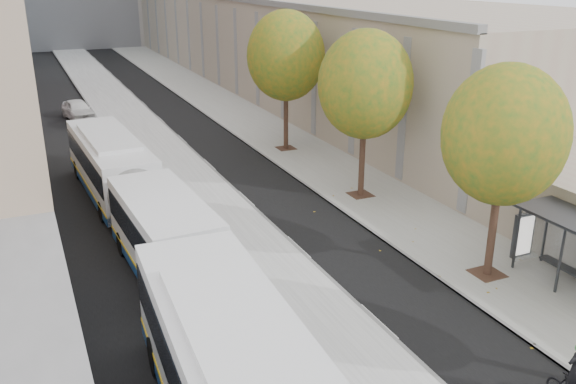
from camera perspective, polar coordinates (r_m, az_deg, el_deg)
bus_platform at (r=39.14m, az=-12.70°, el=4.26°), size 4.25×150.00×0.15m
sidewalk at (r=41.38m, az=-1.79°, el=5.55°), size 4.75×150.00×0.08m
building_tan at (r=71.48m, az=-2.29°, el=14.96°), size 18.00×92.00×8.00m
tree_c at (r=21.65m, az=19.59°, el=5.01°), size 4.20×4.20×7.28m
tree_d at (r=28.61m, az=7.24°, el=9.92°), size 4.40×4.40×7.60m
tree_e at (r=36.47m, az=-0.20°, el=12.62°), size 4.60×4.60×7.92m
bus_far at (r=27.16m, az=-14.59°, el=0.33°), size 3.39×17.26×2.86m
distant_car at (r=47.84m, az=-19.05°, el=7.30°), size 2.24×4.38×1.43m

